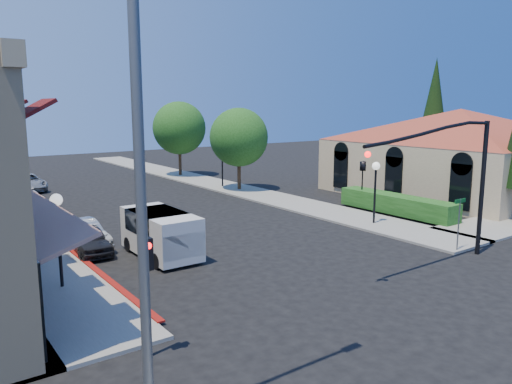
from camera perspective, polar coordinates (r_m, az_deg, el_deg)
ground at (r=17.84m, az=14.84°, el=-12.41°), size 120.00×120.00×0.00m
sidewalk_right at (r=43.64m, az=-5.66°, el=1.15°), size 3.50×50.00×0.12m
curb_red_strip at (r=20.38m, az=-16.84°, el=-9.65°), size 0.25×10.00×0.06m
mission_building at (r=41.29m, az=22.16°, el=5.13°), size 30.12×30.12×6.40m
hedge at (r=32.01m, az=15.69°, el=-2.50°), size 1.40×8.00×1.10m
conifer_far at (r=49.78m, az=19.68°, el=8.98°), size 3.20×3.20×11.00m
street_tree_a at (r=39.01m, az=-1.97°, el=6.26°), size 4.56×4.56×6.48m
street_tree_b at (r=47.60m, az=-8.77°, el=7.24°), size 4.94×4.94×7.02m
signal_mast_arm at (r=22.35m, az=21.89°, el=2.55°), size 8.01×0.39×6.00m
secondary_signal at (r=13.42m, az=-12.38°, el=-9.28°), size 0.28×0.42×3.32m
cobra_streetlight at (r=9.22m, az=-11.07°, el=0.94°), size 3.60×0.25×9.31m
street_name_sign at (r=24.48m, az=22.20°, el=-2.57°), size 0.80×0.06×2.50m
lamppost_left_near at (r=19.22m, az=-21.75°, el=-2.64°), size 0.44×0.44×3.57m
lamppost_right_near at (r=28.47m, az=13.51°, el=1.68°), size 0.44×0.44×3.57m
lamppost_right_far at (r=40.63m, az=-3.89°, el=4.33°), size 0.44×0.44×3.57m
white_van at (r=22.54m, az=-10.79°, el=-4.42°), size 2.04×4.56×2.02m
parked_car_a at (r=24.05m, az=-18.50°, el=-5.16°), size 1.82×3.84×1.27m
parked_car_b at (r=24.97m, az=-19.21°, el=-4.59°), size 1.66×4.09×1.32m
parked_car_c at (r=35.61m, az=-24.44°, el=-0.87°), size 1.63×3.88×1.12m
parked_car_d at (r=43.16m, az=-24.68°, el=1.01°), size 2.29×4.85×1.34m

